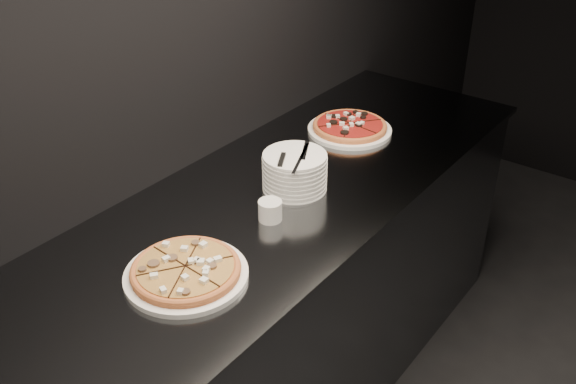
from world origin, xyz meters
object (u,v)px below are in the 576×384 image
Objects in this scene: ramekin at (270,210)px; pizza_mushroom at (186,271)px; pizza_tomato at (350,127)px; cutlery at (294,156)px; plate_stack at (295,172)px; counter at (269,311)px.

pizza_mushroom is at bearing -90.53° from ramekin.
ramekin is at bearing -78.30° from pizza_tomato.
ramekin is at bearing -105.40° from cutlery.
counter is at bearing -100.12° from plate_stack.
pizza_tomato is at bearing 71.74° from cutlery.
pizza_tomato is (-0.13, 1.02, -0.00)m from pizza_mushroom.
pizza_mushroom reaches higher than pizza_tomato.
pizza_tomato is at bearing 100.31° from plate_stack.
pizza_tomato is 1.55× the size of plate_stack.
pizza_mushroom is 1.03m from pizza_tomato.
plate_stack is 0.20m from ramekin.
cutlery is (-0.04, 0.53, 0.11)m from pizza_mushroom.
plate_stack is at bearing 88.43° from cutlery.
pizza_tomato is 0.48m from plate_stack.
pizza_tomato is 1.48× the size of cutlery.
plate_stack is 0.95× the size of cutlery.
cutlery reaches higher than counter.
cutlery is 3.00× the size of ramekin.
pizza_tomato is at bearing 101.70° from ramekin.
plate_stack reaches higher than pizza_mushroom.
cutlery is at bearing -62.38° from plate_stack.
counter is 7.32× the size of pizza_mushroom.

